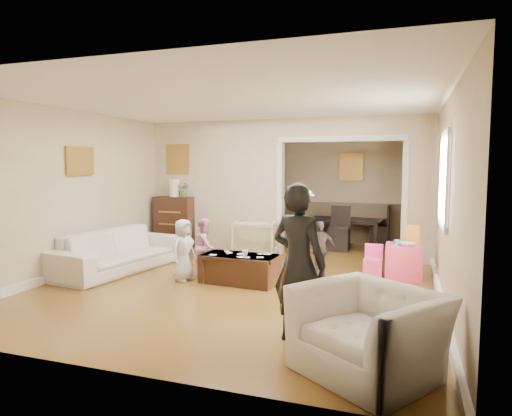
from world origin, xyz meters
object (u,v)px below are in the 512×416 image
(dresser, at_px, (175,223))
(play_table, at_px, (404,261))
(adult_person, at_px, (298,263))
(dining_table, at_px, (343,232))
(child_kneel_a, at_px, (183,250))
(armchair_front, at_px, (368,332))
(table_lamp, at_px, (175,188))
(coffee_table, at_px, (240,269))
(sofa, at_px, (119,251))
(child_kneel_b, at_px, (205,246))
(cyan_cup, at_px, (397,242))
(coffee_cup, at_px, (245,253))
(armchair_back, at_px, (256,239))
(child_toddler, at_px, (320,249))

(dresser, distance_m, play_table, 4.61)
(adult_person, bearing_deg, dining_table, -68.91)
(child_kneel_a, bearing_deg, armchair_front, -112.45)
(dresser, distance_m, child_kneel_a, 2.62)
(table_lamp, relative_size, dining_table, 0.22)
(child_kneel_a, bearing_deg, table_lamp, 46.51)
(coffee_table, relative_size, child_kneel_a, 1.20)
(sofa, distance_m, child_kneel_b, 1.47)
(dresser, height_order, table_lamp, table_lamp)
(table_lamp, bearing_deg, play_table, -12.46)
(child_kneel_a, bearing_deg, cyan_cup, -53.46)
(dining_table, bearing_deg, child_kneel_b, -110.24)
(dresser, height_order, adult_person, adult_person)
(armchair_front, distance_m, dining_table, 6.12)
(coffee_cup, distance_m, play_table, 2.47)
(play_table, distance_m, dining_table, 2.87)
(sofa, distance_m, adult_person, 4.02)
(sofa, relative_size, cyan_cup, 28.48)
(table_lamp, distance_m, child_kneel_b, 2.48)
(dining_table, distance_m, child_kneel_b, 3.78)
(coffee_table, relative_size, dining_table, 0.67)
(coffee_cup, distance_m, dining_table, 3.83)
(sofa, bearing_deg, dining_table, -32.83)
(sofa, xyz_separation_m, armchair_front, (4.19, -2.45, 0.02))
(coffee_table, bearing_deg, dining_table, 74.51)
(adult_person, bearing_deg, coffee_table, -37.10)
(coffee_cup, distance_m, adult_person, 2.24)
(table_lamp, height_order, dining_table, table_lamp)
(child_kneel_a, bearing_deg, armchair_back, 0.33)
(armchair_front, relative_size, coffee_table, 0.98)
(armchair_front, height_order, adult_person, adult_person)
(child_kneel_b, bearing_deg, child_kneel_a, 146.69)
(armchair_front, xyz_separation_m, table_lamp, (-4.25, 4.46, 0.91))
(play_table, distance_m, child_kneel_b, 3.09)
(adult_person, bearing_deg, child_toddler, -66.13)
(dining_table, relative_size, child_kneel_b, 1.85)
(sofa, relative_size, armchair_front, 2.09)
(armchair_back, xyz_separation_m, adult_person, (1.68, -3.64, 0.43))
(cyan_cup, relative_size, child_kneel_a, 0.09)
(armchair_front, relative_size, child_toddler, 1.25)
(armchair_front, relative_size, table_lamp, 3.03)
(sofa, bearing_deg, dresser, 10.38)
(dresser, bearing_deg, child_toddler, -22.23)
(play_table, relative_size, dining_table, 0.32)
(dining_table, xyz_separation_m, adult_person, (0.31, -5.56, 0.49))
(armchair_front, height_order, play_table, armchair_front)
(armchair_back, relative_size, play_table, 1.48)
(coffee_table, bearing_deg, armchair_back, 101.32)
(sofa, relative_size, child_toddler, 2.60)
(armchair_front, relative_size, coffee_cup, 11.55)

